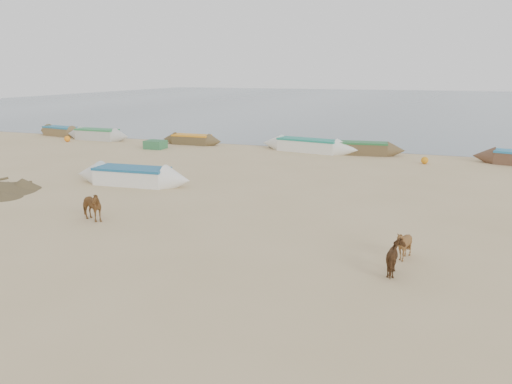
{
  "coord_description": "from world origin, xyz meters",
  "views": [
    {
      "loc": [
        6.55,
        -13.66,
        5.59
      ],
      "look_at": [
        0.0,
        4.0,
        1.0
      ],
      "focal_mm": 35.0,
      "sensor_mm": 36.0,
      "label": 1
    }
  ],
  "objects_px": {
    "cow_adult": "(90,206)",
    "calf_right": "(397,258)",
    "near_canoe": "(132,176)",
    "calf_front": "(404,245)"
  },
  "relations": [
    {
      "from": "cow_adult",
      "to": "near_canoe",
      "type": "height_order",
      "value": "cow_adult"
    },
    {
      "from": "cow_adult",
      "to": "calf_right",
      "type": "relative_size",
      "value": 1.43
    },
    {
      "from": "cow_adult",
      "to": "near_canoe",
      "type": "xyz_separation_m",
      "value": [
        -2.1,
        5.9,
        -0.14
      ]
    },
    {
      "from": "calf_right",
      "to": "near_canoe",
      "type": "bearing_deg",
      "value": 35.41
    },
    {
      "from": "cow_adult",
      "to": "calf_front",
      "type": "relative_size",
      "value": 1.44
    },
    {
      "from": "cow_adult",
      "to": "near_canoe",
      "type": "bearing_deg",
      "value": 38.59
    },
    {
      "from": "calf_front",
      "to": "calf_right",
      "type": "height_order",
      "value": "calf_right"
    },
    {
      "from": "calf_front",
      "to": "near_canoe",
      "type": "bearing_deg",
      "value": -145.75
    },
    {
      "from": "calf_front",
      "to": "near_canoe",
      "type": "height_order",
      "value": "calf_front"
    },
    {
      "from": "calf_front",
      "to": "near_canoe",
      "type": "distance_m",
      "value": 14.86
    }
  ]
}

